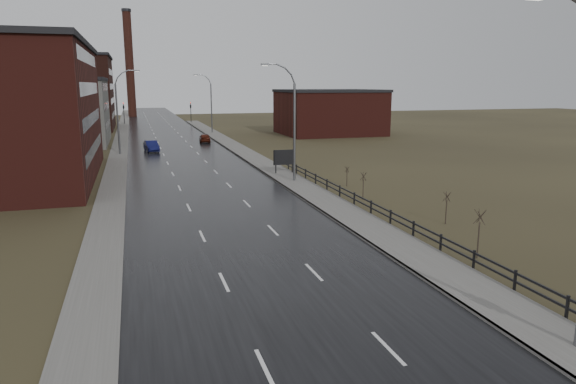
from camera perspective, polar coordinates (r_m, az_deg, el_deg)
road at (r=72.08m, az=-11.82°, el=4.13°), size 14.00×300.00×0.06m
sidewalk_right at (r=49.37m, az=0.83°, el=0.98°), size 3.20×180.00×0.18m
curb_right at (r=48.94m, az=-0.87°, el=0.89°), size 0.16×180.00×0.18m
sidewalk_left at (r=71.85m, az=-18.35°, el=3.78°), size 2.40×260.00×0.12m
warehouse_mid at (r=90.10m, az=-24.61°, el=8.16°), size 16.32×20.40×10.50m
warehouse_far at (r=120.42m, az=-25.24°, el=9.96°), size 26.52×24.48×15.50m
building_right at (r=100.18m, az=4.61°, el=8.87°), size 18.36×16.32×8.50m
smokestack at (r=161.33m, az=-17.21°, el=13.50°), size 2.70×2.70×30.70m
streetlight_right_mid at (r=49.53m, az=0.39°, el=7.73°), size 3.36×0.28×11.35m
streetlight_left at (r=73.32m, az=-18.22°, el=8.48°), size 3.36×0.28×11.35m
streetlight_right_far at (r=102.32m, az=-8.69°, el=9.72°), size 3.36×0.28×11.35m
guardrail at (r=34.85m, az=11.86°, el=-2.83°), size 0.10×53.05×1.10m
shrub_c at (r=30.00m, az=20.45°, el=-4.24°), size 0.65×0.68×2.75m
shrub_d at (r=36.61m, az=17.19°, el=-1.62°), size 0.54×0.57×2.27m
shrub_e at (r=42.98m, az=8.36°, el=0.76°), size 0.55×0.57×2.30m
shrub_f at (r=48.48m, az=6.57°, el=1.81°), size 0.46×0.48×1.90m
billboard at (r=54.46m, az=-0.42°, el=3.81°), size 2.39×0.17×2.65m
traffic_light_left at (r=131.32m, az=-17.82°, el=9.19°), size 0.58×2.73×5.30m
traffic_light_right at (r=132.05m, az=-10.78°, el=9.56°), size 0.58×2.73×5.30m
car_near at (r=75.74m, az=-14.93°, el=4.91°), size 2.17×4.81×1.53m
car_far at (r=86.20m, az=-9.22°, el=5.93°), size 2.09×4.43×1.46m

